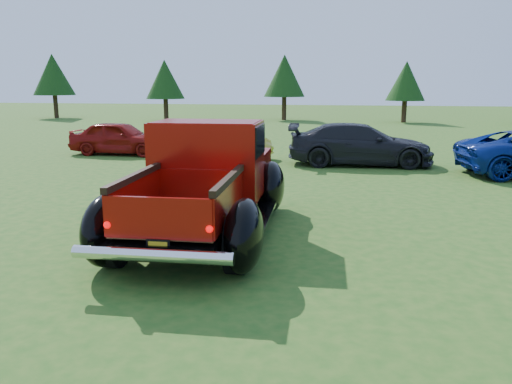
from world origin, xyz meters
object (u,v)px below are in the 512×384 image
tree_west (165,79)px  show_car_grey (360,144)px  tree_mid_left (284,76)px  tree_far_west (53,75)px  tree_mid_right (406,81)px  pickup_truck (208,178)px  show_car_yellow (220,142)px  show_car_red (120,138)px

tree_west → show_car_grey: 24.48m
tree_mid_left → show_car_grey: (5.38, -21.66, -2.66)m
tree_far_west → tree_mid_right: tree_far_west is taller
tree_far_west → tree_west: tree_far_west is taller
tree_west → pickup_truck: size_ratio=0.80×
tree_mid_left → show_car_yellow: size_ratio=1.30×
show_car_grey → show_car_red: bearing=80.5°
tree_far_west → show_car_yellow: size_ratio=1.36×
tree_mid_right → tree_far_west: bearing=180.0°
tree_far_west → pickup_truck: tree_far_west is taller
tree_mid_left → pickup_truck: size_ratio=0.87×
tree_west → tree_mid_right: 18.03m
show_car_grey → tree_mid_right: bearing=-13.5°
pickup_truck → show_car_yellow: bearing=100.7°
show_car_red → show_car_yellow: bearing=-95.3°
show_car_red → tree_mid_left: bearing=-10.9°
tree_west → show_car_yellow: (9.22, -19.09, -2.48)m
show_car_grey → pickup_truck: bearing=156.8°
tree_west → show_car_grey: (14.38, -19.66, -2.39)m
tree_far_west → tree_west: 10.06m
tree_west → pickup_truck: (11.32, -28.23, -2.11)m
pickup_truck → show_car_grey: pickup_truck is taller
tree_mid_left → pickup_truck: tree_mid_left is taller
tree_west → pickup_truck: tree_west is taller
tree_west → show_car_red: 19.48m
pickup_truck → show_car_red: bearing=121.4°
tree_mid_right → show_car_red: 23.72m
tree_west → show_car_red: (4.96, -18.68, -2.44)m
tree_far_west → show_car_red: size_ratio=1.33×
tree_west → show_car_yellow: 21.35m
show_car_red → show_car_grey: size_ratio=0.79×
show_car_red → show_car_yellow: show_car_red is taller
tree_far_west → show_car_red: 24.89m
tree_mid_left → show_car_grey: size_ratio=1.01×
tree_west → show_car_red: tree_west is taller
tree_mid_left → show_car_yellow: tree_mid_left is taller
tree_mid_left → tree_mid_right: (9.00, -1.00, -0.41)m
tree_far_west → show_car_yellow: bearing=-46.3°
tree_mid_left → show_car_grey: bearing=-76.0°
tree_west → pickup_truck: 30.49m
tree_far_west → tree_mid_left: (19.00, 1.00, -0.14)m
tree_mid_left → tree_mid_right: tree_mid_left is taller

